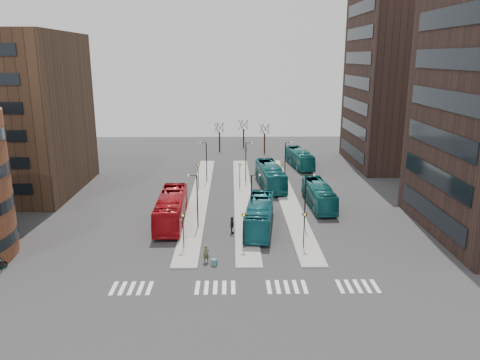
{
  "coord_description": "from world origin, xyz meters",
  "views": [
    {
      "loc": [
        0.41,
        -31.58,
        18.74
      ],
      "look_at": [
        1.38,
        20.3,
        5.0
      ],
      "focal_mm": 35.0,
      "sensor_mm": 36.0,
      "label": 1
    }
  ],
  "objects_px": {
    "red_bus": "(171,208)",
    "teal_bus_c": "(319,195)",
    "commuter_c": "(254,219)",
    "teal_bus_a": "(260,215)",
    "commuter_b": "(232,225)",
    "suitcase": "(214,262)",
    "commuter_a": "(172,217)",
    "traveller": "(206,254)",
    "teal_bus_b": "(270,176)",
    "teal_bus_d": "(300,158)"
  },
  "relations": [
    {
      "from": "teal_bus_b",
      "to": "commuter_b",
      "type": "bearing_deg",
      "value": -112.15
    },
    {
      "from": "red_bus",
      "to": "commuter_b",
      "type": "height_order",
      "value": "red_bus"
    },
    {
      "from": "commuter_a",
      "to": "teal_bus_d",
      "type": "bearing_deg",
      "value": -113.95
    },
    {
      "from": "commuter_a",
      "to": "red_bus",
      "type": "bearing_deg",
      "value": -61.64
    },
    {
      "from": "commuter_b",
      "to": "teal_bus_b",
      "type": "bearing_deg",
      "value": -20.38
    },
    {
      "from": "teal_bus_c",
      "to": "teal_bus_d",
      "type": "xyz_separation_m",
      "value": [
        0.7,
        22.31,
        0.0
      ]
    },
    {
      "from": "suitcase",
      "to": "teal_bus_a",
      "type": "height_order",
      "value": "teal_bus_a"
    },
    {
      "from": "teal_bus_c",
      "to": "teal_bus_d",
      "type": "relative_size",
      "value": 1.0
    },
    {
      "from": "teal_bus_a",
      "to": "commuter_c",
      "type": "relative_size",
      "value": 7.68
    },
    {
      "from": "suitcase",
      "to": "commuter_b",
      "type": "xyz_separation_m",
      "value": [
        1.68,
        8.1,
        0.64
      ]
    },
    {
      "from": "teal_bus_b",
      "to": "teal_bus_d",
      "type": "bearing_deg",
      "value": 59.33
    },
    {
      "from": "red_bus",
      "to": "traveller",
      "type": "xyz_separation_m",
      "value": [
        4.58,
        -10.95,
        -0.88
      ]
    },
    {
      "from": "traveller",
      "to": "commuter_c",
      "type": "distance_m",
      "value": 11.18
    },
    {
      "from": "teal_bus_d",
      "to": "teal_bus_b",
      "type": "bearing_deg",
      "value": -122.53
    },
    {
      "from": "red_bus",
      "to": "suitcase",
      "type": "bearing_deg",
      "value": -66.64
    },
    {
      "from": "suitcase",
      "to": "commuter_b",
      "type": "relative_size",
      "value": 0.33
    },
    {
      "from": "traveller",
      "to": "teal_bus_a",
      "type": "bearing_deg",
      "value": 43.45
    },
    {
      "from": "red_bus",
      "to": "commuter_b",
      "type": "distance_m",
      "value": 7.9
    },
    {
      "from": "teal_bus_a",
      "to": "commuter_a",
      "type": "distance_m",
      "value": 10.27
    },
    {
      "from": "commuter_b",
      "to": "suitcase",
      "type": "bearing_deg",
      "value": 164.82
    },
    {
      "from": "teal_bus_d",
      "to": "teal_bus_c",
      "type": "bearing_deg",
      "value": -98.86
    },
    {
      "from": "suitcase",
      "to": "teal_bus_d",
      "type": "xyz_separation_m",
      "value": [
        13.58,
        39.82,
        1.2
      ]
    },
    {
      "from": "commuter_c",
      "to": "teal_bus_a",
      "type": "bearing_deg",
      "value": 37.78
    },
    {
      "from": "red_bus",
      "to": "teal_bus_c",
      "type": "distance_m",
      "value": 19.13
    },
    {
      "from": "suitcase",
      "to": "commuter_c",
      "type": "relative_size",
      "value": 0.41
    },
    {
      "from": "teal_bus_c",
      "to": "teal_bus_b",
      "type": "bearing_deg",
      "value": 118.44
    },
    {
      "from": "teal_bus_d",
      "to": "commuter_a",
      "type": "relative_size",
      "value": 7.03
    },
    {
      "from": "teal_bus_b",
      "to": "traveller",
      "type": "relative_size",
      "value": 7.18
    },
    {
      "from": "teal_bus_a",
      "to": "teal_bus_c",
      "type": "distance_m",
      "value": 11.38
    },
    {
      "from": "commuter_b",
      "to": "traveller",
      "type": "bearing_deg",
      "value": 158.36
    },
    {
      "from": "commuter_a",
      "to": "commuter_c",
      "type": "xyz_separation_m",
      "value": [
        9.52,
        -0.77,
        -0.02
      ]
    },
    {
      "from": "teal_bus_a",
      "to": "teal_bus_c",
      "type": "xyz_separation_m",
      "value": [
        8.1,
        7.99,
        -0.11
      ]
    },
    {
      "from": "commuter_b",
      "to": "teal_bus_d",
      "type": "bearing_deg",
      "value": -23.98
    },
    {
      "from": "teal_bus_b",
      "to": "teal_bus_d",
      "type": "height_order",
      "value": "teal_bus_b"
    },
    {
      "from": "teal_bus_d",
      "to": "commuter_c",
      "type": "height_order",
      "value": "teal_bus_d"
    },
    {
      "from": "commuter_a",
      "to": "commuter_c",
      "type": "height_order",
      "value": "commuter_a"
    },
    {
      "from": "suitcase",
      "to": "teal_bus_c",
      "type": "distance_m",
      "value": 21.77
    },
    {
      "from": "suitcase",
      "to": "teal_bus_c",
      "type": "bearing_deg",
      "value": 78.34
    },
    {
      "from": "suitcase",
      "to": "commuter_b",
      "type": "bearing_deg",
      "value": 102.92
    },
    {
      "from": "commuter_c",
      "to": "teal_bus_c",
      "type": "bearing_deg",
      "value": 141.72
    },
    {
      "from": "teal_bus_c",
      "to": "commuter_b",
      "type": "relative_size",
      "value": 5.72
    },
    {
      "from": "teal_bus_c",
      "to": "traveller",
      "type": "relative_size",
      "value": 6.41
    },
    {
      "from": "commuter_b",
      "to": "teal_bus_a",
      "type": "bearing_deg",
      "value": -68.66
    },
    {
      "from": "red_bus",
      "to": "commuter_a",
      "type": "distance_m",
      "value": 0.97
    },
    {
      "from": "commuter_b",
      "to": "commuter_c",
      "type": "distance_m",
      "value": 3.65
    },
    {
      "from": "suitcase",
      "to": "teal_bus_d",
      "type": "relative_size",
      "value": 0.06
    },
    {
      "from": "suitcase",
      "to": "commuter_c",
      "type": "distance_m",
      "value": 11.51
    },
    {
      "from": "traveller",
      "to": "commuter_b",
      "type": "distance_m",
      "value": 7.8
    },
    {
      "from": "red_bus",
      "to": "teal_bus_c",
      "type": "bearing_deg",
      "value": 16.59
    },
    {
      "from": "teal_bus_a",
      "to": "commuter_a",
      "type": "relative_size",
      "value": 7.52
    }
  ]
}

